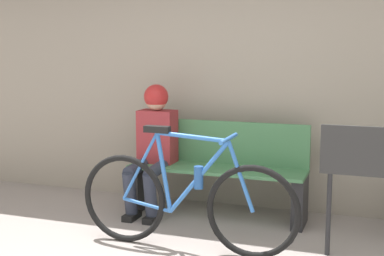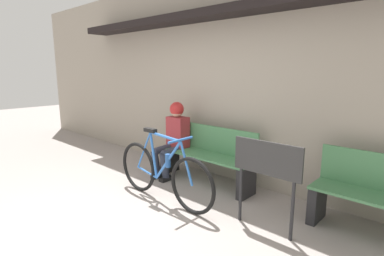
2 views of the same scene
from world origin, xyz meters
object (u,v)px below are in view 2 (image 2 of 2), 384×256
at_px(bicycle, 163,173).
at_px(person_seated, 174,134).
at_px(signboard, 267,166).
at_px(park_bench_near, 206,157).

bearing_deg(bicycle, person_seated, 127.64).
bearing_deg(person_seated, signboard, -15.47).
bearing_deg(signboard, person_seated, 164.53).
distance_m(bicycle, signboard, 1.41).
height_order(park_bench_near, bicycle, bicycle).
distance_m(park_bench_near, signboard, 1.54).
xyz_separation_m(park_bench_near, bicycle, (0.02, -0.90, -0.02)).
xyz_separation_m(bicycle, person_seated, (-0.61, 0.80, 0.31)).
bearing_deg(person_seated, park_bench_near, 10.08).
xyz_separation_m(bicycle, signboard, (1.34, 0.26, 0.34)).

